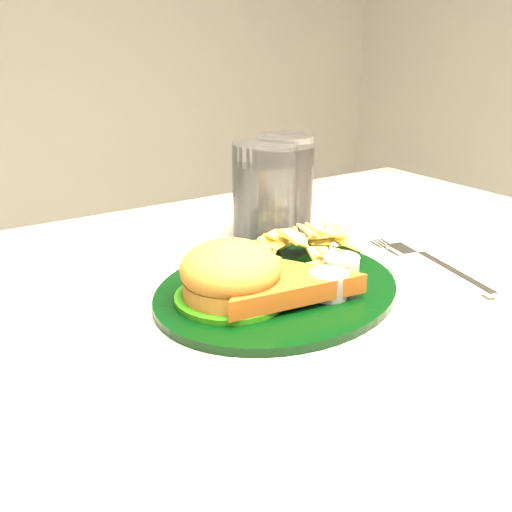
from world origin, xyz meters
The scene contains 5 objects.
dinner_plate centered at (0.02, 0.00, 0.78)m, with size 0.30×0.25×0.07m, color black, non-canonical shape.
water_glass centered at (0.10, 0.15, 0.82)m, with size 0.09×0.09×0.14m, color white.
cola_glass centered at (0.14, 0.16, 0.82)m, with size 0.08×0.08×0.14m, color black.
fork_napkin centered at (0.22, -0.07, 0.76)m, with size 0.14×0.18×0.01m, color white, non-canonical shape.
wrapped_straw centered at (-0.06, 0.19, 0.75)m, with size 0.18×0.06×0.01m, color white, non-canonical shape.
Camera 1 is at (-0.32, -0.48, 1.02)m, focal length 40.00 mm.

